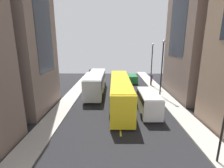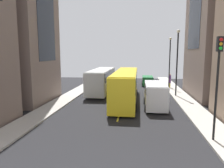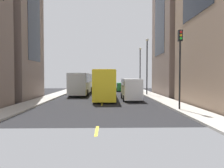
# 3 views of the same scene
# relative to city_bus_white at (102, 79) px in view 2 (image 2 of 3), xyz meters

# --- Properties ---
(ground_plane) EXTENTS (40.70, 40.70, 0.00)m
(ground_plane) POSITION_rel_city_bus_white_xyz_m (3.59, -1.74, -2.01)
(ground_plane) COLOR black
(sidewalk_west) EXTENTS (2.27, 44.00, 0.15)m
(sidewalk_west) POSITION_rel_city_bus_white_xyz_m (-3.62, -1.74, -1.93)
(sidewalk_west) COLOR #B2ADA3
(sidewalk_west) RESTS_ON ground
(sidewalk_east) EXTENTS (2.27, 44.00, 0.15)m
(sidewalk_east) POSITION_rel_city_bus_white_xyz_m (10.81, -1.74, -1.93)
(sidewalk_east) COLOR #B2ADA3
(sidewalk_east) RESTS_ON ground
(lane_stripe_1) EXTENTS (0.16, 2.00, 0.01)m
(lane_stripe_1) POSITION_rel_city_bus_white_xyz_m (3.59, -12.24, -2.00)
(lane_stripe_1) COLOR yellow
(lane_stripe_1) RESTS_ON ground
(lane_stripe_2) EXTENTS (0.16, 2.00, 0.01)m
(lane_stripe_2) POSITION_rel_city_bus_white_xyz_m (3.59, -1.74, -2.00)
(lane_stripe_2) COLOR yellow
(lane_stripe_2) RESTS_ON ground
(lane_stripe_3) EXTENTS (0.16, 2.00, 0.01)m
(lane_stripe_3) POSITION_rel_city_bus_white_xyz_m (3.59, 8.76, -2.00)
(lane_stripe_3) COLOR yellow
(lane_stripe_3) RESTS_ON ground
(lane_stripe_4) EXTENTS (0.16, 2.00, 0.01)m
(lane_stripe_4) POSITION_rel_city_bus_white_xyz_m (3.59, 19.26, -2.00)
(lane_stripe_4) COLOR yellow
(lane_stripe_4) RESTS_ON ground
(building_west_1) EXTENTS (8.70, 7.81, 21.22)m
(building_west_1) POSITION_rel_city_bus_white_xyz_m (-9.27, -7.01, 8.60)
(building_west_1) COLOR #7A665B
(building_west_1) RESTS_ON ground
(city_bus_white) EXTENTS (2.80, 11.20, 3.35)m
(city_bus_white) POSITION_rel_city_bus_white_xyz_m (0.00, 0.00, 0.00)
(city_bus_white) COLOR silver
(city_bus_white) RESTS_ON ground
(streetcar_yellow) EXTENTS (2.70, 13.98, 3.59)m
(streetcar_yellow) POSITION_rel_city_bus_white_xyz_m (3.82, -5.47, 0.12)
(streetcar_yellow) COLOR yellow
(streetcar_yellow) RESTS_ON ground
(delivery_van_white) EXTENTS (2.25, 5.47, 2.58)m
(delivery_van_white) POSITION_rel_city_bus_white_xyz_m (7.04, -8.17, -0.49)
(delivery_van_white) COLOR white
(delivery_van_white) RESTS_ON ground
(car_green_0) EXTENTS (1.99, 4.00, 1.65)m
(car_green_0) POSITION_rel_city_bus_white_xyz_m (6.89, 7.48, -1.04)
(car_green_0) COLOR #1E7238
(car_green_0) RESTS_ON ground
(pedestrian_crossing_near) EXTENTS (0.38, 0.38, 2.24)m
(pedestrian_crossing_near) POSITION_rel_city_bus_white_xyz_m (10.32, 4.79, -0.68)
(pedestrian_crossing_near) COLOR gold
(pedestrian_crossing_near) RESTS_ON ground
(pedestrian_walking_far) EXTENTS (0.36, 0.36, 1.99)m
(pedestrian_walking_far) POSITION_rel_city_bus_white_xyz_m (-2.86, 12.98, -0.80)
(pedestrian_walking_far) COLOR black
(pedestrian_walking_far) RESTS_ON ground
(traffic_light_near_corner) EXTENTS (0.32, 0.44, 6.45)m
(traffic_light_near_corner) POSITION_rel_city_bus_white_xyz_m (10.07, -16.49, 2.58)
(traffic_light_near_corner) COLOR black
(traffic_light_near_corner) RESTS_ON ground
(streetlamp_near) EXTENTS (0.44, 0.44, 8.02)m
(streetlamp_near) POSITION_rel_city_bus_white_xyz_m (10.17, 4.73, 2.98)
(streetlamp_near) COLOR black
(streetlamp_near) RESTS_ON ground
(streetlamp_far) EXTENTS (0.44, 0.44, 8.46)m
(streetlamp_far) POSITION_rel_city_bus_white_xyz_m (10.17, -1.88, 3.21)
(streetlamp_far) COLOR black
(streetlamp_far) RESTS_ON ground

